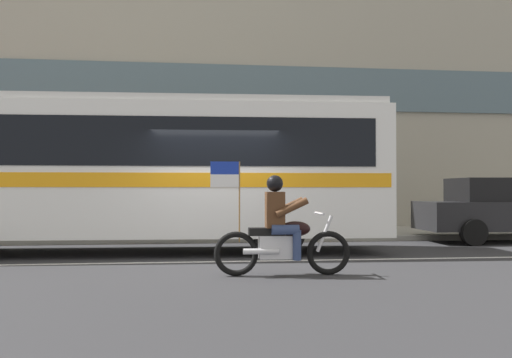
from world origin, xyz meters
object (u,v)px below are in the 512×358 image
(transit_bus, at_px, (135,164))
(motorcycle_with_rider, at_px, (281,233))
(parked_sedan_curbside, at_px, (507,209))
(fire_hydrant, at_px, (357,220))

(transit_bus, relative_size, motorcycle_with_rider, 4.86)
(transit_bus, distance_m, motorcycle_with_rider, 4.61)
(transit_bus, bearing_deg, motorcycle_with_rider, -55.36)
(transit_bus, height_order, motorcycle_with_rider, transit_bus)
(parked_sedan_curbside, distance_m, fire_hydrant, 3.82)
(transit_bus, height_order, parked_sedan_curbside, transit_bus)
(motorcycle_with_rider, xyz_separation_m, parked_sedan_curbside, (6.74, 5.05, 0.18))
(transit_bus, distance_m, parked_sedan_curbside, 9.43)
(motorcycle_with_rider, distance_m, parked_sedan_curbside, 8.42)
(motorcycle_with_rider, bearing_deg, fire_hydrant, 63.72)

